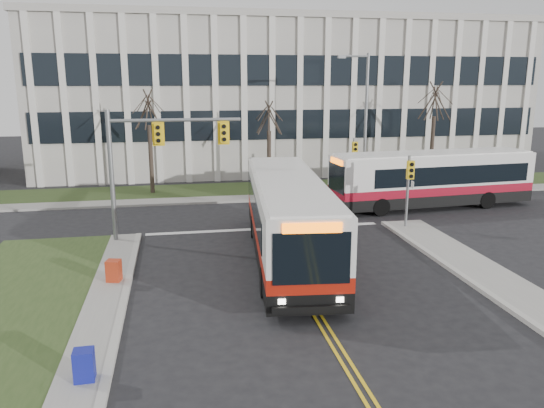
{
  "coord_description": "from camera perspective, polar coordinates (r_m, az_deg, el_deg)",
  "views": [
    {
      "loc": [
        -4.3,
        -17.77,
        7.49
      ],
      "look_at": [
        -0.13,
        5.29,
        2.0
      ],
      "focal_mm": 35.0,
      "sensor_mm": 36.0,
      "label": 1
    }
  ],
  "objects": [
    {
      "name": "signal_pole_near",
      "position": [
        27.67,
        14.51,
        2.38
      ],
      "size": [
        0.34,
        0.39,
        3.8
      ],
      "color": "slate",
      "rests_on": "ground"
    },
    {
      "name": "sidewalk_west",
      "position": [
        15.01,
        -20.11,
        -17.32
      ],
      "size": [
        1.2,
        26.0,
        0.14
      ],
      "primitive_type": "cube",
      "color": "#9E9B93",
      "rests_on": "ground"
    },
    {
      "name": "ground",
      "position": [
        19.75,
        3.15,
        -9.11
      ],
      "size": [
        120.0,
        120.0,
        0.0
      ],
      "primitive_type": "plane",
      "color": "black",
      "rests_on": "ground"
    },
    {
      "name": "directory_sign",
      "position": [
        36.47,
        0.65,
        3.21
      ],
      "size": [
        1.5,
        0.12,
        2.0
      ],
      "color": "slate",
      "rests_on": "ground"
    },
    {
      "name": "signal_pole_far",
      "position": [
        35.46,
        8.82,
        4.94
      ],
      "size": [
        0.34,
        0.39,
        3.8
      ],
      "color": "slate",
      "rests_on": "ground"
    },
    {
      "name": "bus_cross",
      "position": [
        33.15,
        16.79,
        2.44
      ],
      "size": [
        12.42,
        3.68,
        3.26
      ],
      "primitive_type": null,
      "rotation": [
        0.0,
        0.0,
        -1.49
      ],
      "color": "silver",
      "rests_on": "ground"
    },
    {
      "name": "tree_mid",
      "position": [
        36.61,
        -0.32,
        9.1
      ],
      "size": [
        1.8,
        1.8,
        6.82
      ],
      "color": "#42352B",
      "rests_on": "ground"
    },
    {
      "name": "tree_right",
      "position": [
        40.21,
        17.12,
        10.36
      ],
      "size": [
        1.8,
        1.8,
        8.25
      ],
      "color": "#42352B",
      "rests_on": "ground"
    },
    {
      "name": "newspaper_box_blue",
      "position": [
        14.65,
        -19.54,
        -16.25
      ],
      "size": [
        0.51,
        0.46,
        0.95
      ],
      "primitive_type": "cube",
      "rotation": [
        0.0,
        0.0,
        0.02
      ],
      "color": "navy",
      "rests_on": "ground"
    },
    {
      "name": "newspaper_box_red",
      "position": [
        20.84,
        -16.64,
        -7.06
      ],
      "size": [
        0.59,
        0.56,
        0.95
      ],
      "primitive_type": "cube",
      "rotation": [
        0.0,
        0.0,
        -0.24
      ],
      "color": "#AB2F16",
      "rests_on": "ground"
    },
    {
      "name": "tree_left",
      "position": [
        35.86,
        -13.14,
        9.69
      ],
      "size": [
        1.8,
        1.8,
        7.7
      ],
      "color": "#42352B",
      "rests_on": "ground"
    },
    {
      "name": "sidewalk_cross",
      "position": [
        35.05,
        5.38,
        0.9
      ],
      "size": [
        44.0,
        1.6,
        0.14
      ],
      "primitive_type": "cube",
      "color": "#9E9B93",
      "rests_on": "ground"
    },
    {
      "name": "mast_arm_signal",
      "position": [
        25.17,
        -13.22,
        5.46
      ],
      "size": [
        6.11,
        0.38,
        6.2
      ],
      "color": "slate",
      "rests_on": "ground"
    },
    {
      "name": "building_lawn",
      "position": [
        37.69,
        4.24,
        1.78
      ],
      "size": [
        44.0,
        5.0,
        0.12
      ],
      "primitive_type": "cube",
      "color": "#2E421C",
      "rests_on": "ground"
    },
    {
      "name": "office_building",
      "position": [
        48.69,
        0.78,
        11.43
      ],
      "size": [
        40.0,
        16.0,
        12.0
      ],
      "primitive_type": "cube",
      "color": "#B8B3AA",
      "rests_on": "ground"
    },
    {
      "name": "bus_main",
      "position": [
        22.47,
        1.7,
        -1.72
      ],
      "size": [
        3.99,
        13.05,
        3.42
      ],
      "primitive_type": null,
      "rotation": [
        0.0,
        0.0,
        -0.09
      ],
      "color": "silver",
      "rests_on": "ground"
    },
    {
      "name": "streetlight",
      "position": [
        36.21,
        9.81,
        9.36
      ],
      "size": [
        2.15,
        0.25,
        9.2
      ],
      "color": "slate",
      "rests_on": "ground"
    }
  ]
}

